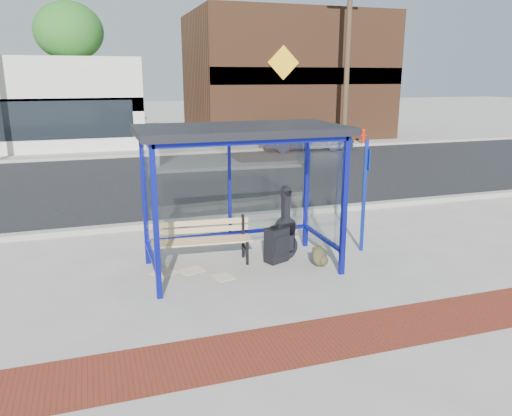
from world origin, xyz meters
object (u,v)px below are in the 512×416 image
object	(u,v)px
backpack	(320,257)
fire_hydrant	(363,135)
bench	(202,238)
suitcase	(277,245)
guitar_bag	(285,234)
parked_car	(306,136)

from	to	relation	value
backpack	fire_hydrant	world-z (taller)	fire_hydrant
bench	fire_hydrant	bearing A→B (deg)	56.30
backpack	bench	bearing A→B (deg)	135.17
suitcase	backpack	size ratio (longest dim) A/B	1.91
guitar_bag	backpack	world-z (taller)	guitar_bag
backpack	parked_car	world-z (taller)	parked_car
suitcase	parked_car	xyz separation A→B (m)	(6.04, 12.52, 0.34)
fire_hydrant	bench	bearing A→B (deg)	-129.13
guitar_bag	backpack	distance (m)	0.74
backpack	fire_hydrant	distance (m)	16.76
backpack	parked_car	distance (m)	14.04
guitar_bag	bench	bearing A→B (deg)	155.54
bench	parked_car	size ratio (longest dim) A/B	0.44
backpack	fire_hydrant	size ratio (longest dim) A/B	0.49
fire_hydrant	suitcase	bearing A→B (deg)	-125.00
guitar_bag	suitcase	distance (m)	0.26
bench	backpack	size ratio (longest dim) A/B	4.85
bench	backpack	xyz separation A→B (m)	(1.90, -0.78, -0.29)
guitar_bag	backpack	bearing A→B (deg)	-64.16
bench	guitar_bag	world-z (taller)	guitar_bag
bench	suitcase	size ratio (longest dim) A/B	2.54
parked_car	bench	bearing A→B (deg)	154.53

